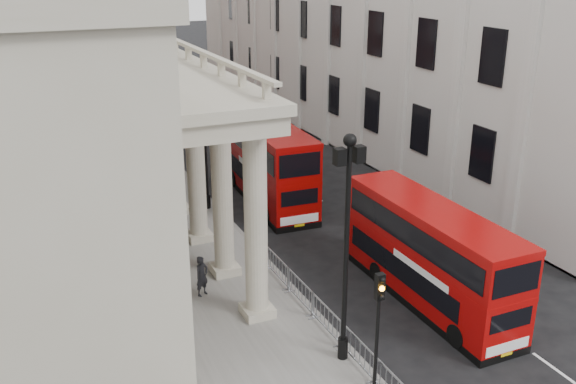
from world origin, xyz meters
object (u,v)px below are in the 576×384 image
object	(u,v)px
lamp_post_mid	(204,126)
traffic_light	(379,311)
lamp_post_north	(141,78)
bus_near	(430,253)
lamp_post_south	(347,236)
pedestrian_c	(170,176)
bus_far	(265,159)
pedestrian_b	(145,219)
pedestrian_a	(202,276)

from	to	relation	value
lamp_post_mid	traffic_light	bearing A→B (deg)	-89.68
lamp_post_north	bus_near	size ratio (longest dim) A/B	0.86
lamp_post_south	lamp_post_north	size ratio (longest dim) A/B	1.00
lamp_post_north	lamp_post_mid	bearing A→B (deg)	-90.00
lamp_post_south	pedestrian_c	world-z (taller)	lamp_post_south
lamp_post_mid	bus_near	distance (m)	14.90
lamp_post_north	bus_near	bearing A→B (deg)	-79.77
bus_near	bus_far	size ratio (longest dim) A/B	0.89
lamp_post_south	lamp_post_north	xyz separation A→B (m)	(0.00, 32.00, 0.00)
lamp_post_south	pedestrian_b	xyz separation A→B (m)	(-4.08, 13.46, -3.84)
lamp_post_mid	pedestrian_c	distance (m)	5.61
pedestrian_c	lamp_post_south	bearing A→B (deg)	-98.91
pedestrian_c	pedestrian_b	bearing A→B (deg)	-126.79
lamp_post_mid	pedestrian_a	size ratio (longest dim) A/B	4.66
lamp_post_mid	pedestrian_a	world-z (taller)	lamp_post_mid
pedestrian_a	pedestrian_b	distance (m)	7.07
pedestrian_b	pedestrian_c	world-z (taller)	pedestrian_b
lamp_post_south	bus_far	distance (m)	17.08
lamp_post_south	pedestrian_b	bearing A→B (deg)	106.86
lamp_post_mid	pedestrian_a	distance (m)	10.82
pedestrian_a	pedestrian_c	bearing A→B (deg)	53.48
lamp_post_south	pedestrian_b	distance (m)	14.58
traffic_light	pedestrian_c	size ratio (longest dim) A/B	2.43
lamp_post_north	bus_near	distance (m)	30.24
lamp_post_mid	pedestrian_c	xyz separation A→B (m)	(-1.16, 3.85, -3.90)
bus_far	pedestrian_b	world-z (taller)	bus_far
pedestrian_a	pedestrian_c	xyz separation A→B (m)	(2.07, 13.41, -0.01)
lamp_post_north	pedestrian_c	xyz separation A→B (m)	(-1.16, -12.15, -3.90)
lamp_post_mid	pedestrian_c	size ratio (longest dim) A/B	4.69
lamp_post_south	bus_near	distance (m)	6.45
lamp_post_south	traffic_light	world-z (taller)	lamp_post_south
lamp_post_north	bus_far	size ratio (longest dim) A/B	0.76
lamp_post_mid	pedestrian_b	xyz separation A→B (m)	(-4.08, -2.54, -3.84)
lamp_post_south	bus_far	bearing A→B (deg)	77.04
lamp_post_mid	traffic_light	world-z (taller)	lamp_post_mid
bus_near	pedestrian_a	size ratio (longest dim) A/B	5.43
bus_near	pedestrian_c	size ratio (longest dim) A/B	5.47
bus_far	pedestrian_b	size ratio (longest dim) A/B	5.77
lamp_post_mid	pedestrian_a	bearing A→B (deg)	-108.70
traffic_light	pedestrian_b	world-z (taller)	traffic_light
lamp_post_mid	bus_near	xyz separation A→B (m)	(5.35, -13.64, -2.73)
traffic_light	pedestrian_a	size ratio (longest dim) A/B	2.41
pedestrian_c	bus_near	bearing A→B (deg)	-81.84
pedestrian_a	lamp_post_north	bearing A→B (deg)	55.05
bus_far	pedestrian_b	distance (m)	8.54
traffic_light	lamp_post_mid	bearing A→B (deg)	90.32
bus_near	pedestrian_c	xyz separation A→B (m)	(-6.51, 17.49, -1.18)
pedestrian_c	traffic_light	bearing A→B (deg)	-98.95
lamp_post_north	traffic_light	distance (m)	34.07
traffic_light	bus_far	bearing A→B (deg)	78.71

